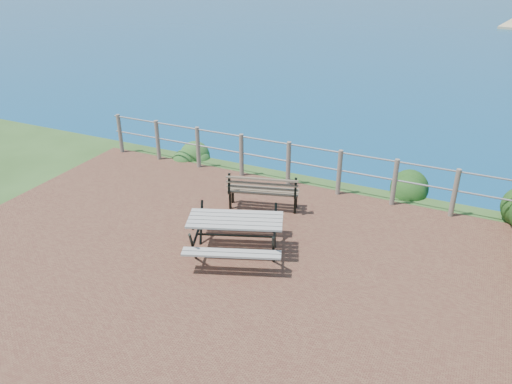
# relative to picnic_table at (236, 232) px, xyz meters

# --- Properties ---
(ground) EXTENTS (10.00, 7.00, 0.12)m
(ground) POSITION_rel_picnic_table_xyz_m (-0.21, -0.39, -0.43)
(ground) COLOR brown
(ground) RESTS_ON ground
(safety_railing) EXTENTS (9.40, 0.10, 1.00)m
(safety_railing) POSITION_rel_picnic_table_xyz_m (-0.21, 2.96, 0.14)
(safety_railing) COLOR #6B5B4C
(safety_railing) RESTS_ON ground
(picnic_table) EXTENTS (1.72, 1.31, 0.67)m
(picnic_table) POSITION_rel_picnic_table_xyz_m (0.00, 0.00, 0.00)
(picnic_table) COLOR gray
(picnic_table) RESTS_ON ground
(park_bench) EXTENTS (1.46, 0.73, 0.80)m
(park_bench) POSITION_rel_picnic_table_xyz_m (-0.25, 1.70, 0.10)
(park_bench) COLOR brown
(park_bench) RESTS_ON ground
(shrub_lip_west) EXTENTS (0.81, 0.81, 0.56)m
(shrub_lip_west) POSITION_rel_picnic_table_xyz_m (-2.97, 3.45, -0.43)
(shrub_lip_west) COLOR #205520
(shrub_lip_west) RESTS_ON ground
(shrub_lip_east) EXTENTS (0.84, 0.84, 0.61)m
(shrub_lip_east) POSITION_rel_picnic_table_xyz_m (2.40, 3.77, -0.43)
(shrub_lip_east) COLOR #123A12
(shrub_lip_east) RESTS_ON ground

